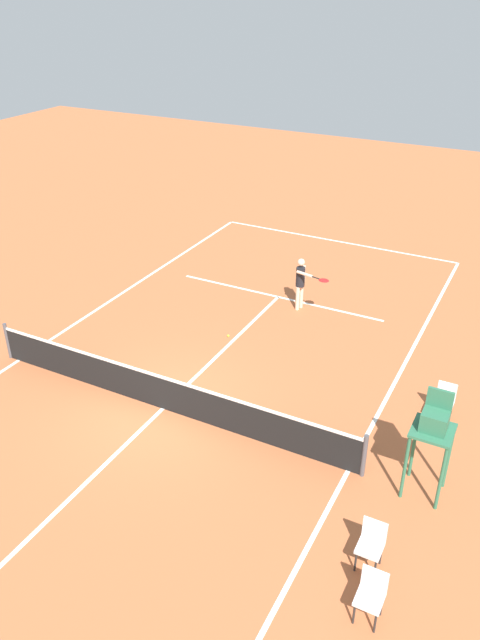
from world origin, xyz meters
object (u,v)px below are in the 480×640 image
Objects in this scene: tennis_ball at (228,336)px; courtside_chair_near at (371,543)px; courtside_chair_mid at (444,401)px; courtside_chair_far at (371,594)px; umpire_chair at (433,429)px; player_serving at (302,280)px.

courtside_chair_near is (-6.08, 5.92, 0.50)m from tennis_ball.
courtside_chair_mid is 1.00× the size of courtside_chair_far.
courtside_chair_mid is (0.15, -2.60, -1.07)m from umpire_chair.
tennis_ball is 7.62m from umpire_chair.
courtside_chair_far is (0.12, 3.27, -1.07)m from umpire_chair.
umpire_chair reaches higher than tennis_ball.
tennis_ball is 0.07× the size of courtside_chair_mid.
tennis_ball is at bearing -44.23° from courtside_chair_near.
player_serving is 9.82m from courtside_chair_near.
tennis_ball is 9.43m from courtside_chair_far.
tennis_ball is at bearing -29.27° from umpire_chair.
courtside_chair_near is at bearing 79.46° from umpire_chair.
courtside_chair_near is (-4.89, 8.51, -0.48)m from player_serving.
umpire_chair is at bearing -92.10° from courtside_chair_far.
umpire_chair is at bearing -100.54° from courtside_chair_near.
player_serving is 10.84m from courtside_chair_far.
courtside_chair_mid is (-5.16, 3.63, -0.48)m from player_serving.
umpire_chair reaches higher than courtside_chair_mid.
courtside_chair_far is at bearing 87.90° from umpire_chair.
umpire_chair is 3.45m from courtside_chair_far.
courtside_chair_near is 1.00× the size of courtside_chair_mid.
player_serving is 1.80× the size of courtside_chair_far.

